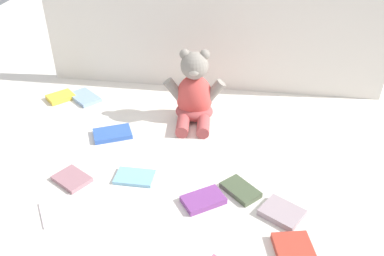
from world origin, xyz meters
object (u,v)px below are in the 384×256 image
book_case_5 (135,177)px  book_case_7 (85,97)px  teddy_bear (194,95)px  book_case_4 (72,179)px  book_case_1 (57,211)px  book_case_9 (61,97)px  book_case_8 (240,190)px  book_case_2 (203,200)px  book_case_3 (282,213)px  book_case_6 (112,134)px  book_case_0 (293,246)px

book_case_5 → book_case_7: (-0.34, 0.47, 0.00)m
teddy_bear → book_case_4: (-0.33, -0.42, -0.10)m
book_case_1 → book_case_9: (-0.26, 0.63, 0.00)m
book_case_7 → book_case_8: 0.83m
book_case_2 → book_case_4: bearing=-129.7°
book_case_8 → book_case_3: bearing=100.6°
book_case_3 → book_case_6: 0.67m
book_case_4 → book_case_6: bearing=-159.2°
book_case_8 → book_case_9: size_ratio=1.11×
book_case_4 → book_case_9: book_case_9 is taller
book_case_0 → book_case_7: bearing=-142.8°
book_case_4 → book_case_3: bearing=116.3°
book_case_1 → book_case_5: (0.18, 0.18, 0.00)m
book_case_1 → book_case_8: (0.51, 0.16, 0.00)m
book_case_4 → book_case_7: size_ratio=0.79×
book_case_9 → book_case_1: bearing=-23.8°
book_case_0 → book_case_6: (-0.62, 0.43, -0.00)m
book_case_9 → book_case_2: bearing=5.3°
book_case_5 → book_case_1: bearing=134.2°
book_case_3 → book_case_8: size_ratio=0.96×
book_case_9 → book_case_7: bearing=51.8°
book_case_7 → book_case_8: bearing=93.8°
book_case_6 → book_case_4: bearing=-35.9°
book_case_5 → book_case_7: 0.58m
book_case_2 → teddy_bear: bearing=156.6°
book_case_1 → book_case_8: size_ratio=0.94×
book_case_0 → book_case_7: 1.07m
book_case_5 → book_case_0: bearing=-114.0°
book_case_6 → book_case_7: (-0.20, 0.25, -0.00)m
book_case_0 → book_case_6: size_ratio=0.71×
book_case_3 → book_case_9: (-0.90, 0.55, 0.00)m
teddy_bear → book_case_0: (0.34, -0.59, -0.09)m
book_case_1 → book_case_6: bearing=-129.0°
book_case_5 → book_case_9: bearing=44.5°
teddy_bear → book_case_4: size_ratio=2.58×
book_case_4 → book_case_6: 0.27m
book_case_3 → book_case_7: 0.98m
book_case_0 → book_case_7: size_ratio=0.69×
teddy_bear → book_case_8: bearing=-68.6°
book_case_3 → book_case_8: 0.14m
book_case_2 → book_case_6: 0.47m
book_case_3 → book_case_9: size_ratio=1.07×
teddy_bear → book_case_2: (0.09, -0.46, -0.10)m
book_case_0 → book_case_9: bearing=-139.0°
book_case_7 → book_case_1: bearing=53.7°
book_case_0 → book_case_9: 1.14m
book_case_1 → book_case_6: 0.40m
book_case_3 → book_case_6: bearing=93.4°
book_case_6 → book_case_9: 0.38m
book_case_3 → book_case_7: bearing=86.0°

